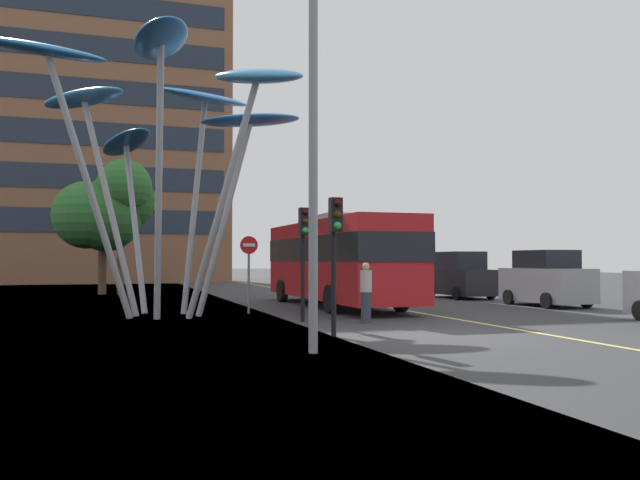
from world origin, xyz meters
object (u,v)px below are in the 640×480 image
object	(u,v)px
no_entry_sign	(249,262)
car_parked_mid	(546,280)
red_bus	(337,257)
traffic_light_kerb_near	(335,236)
leaf_sculpture	(166,109)
pedestrian	(366,293)
street_lamp	(327,92)
traffic_light_kerb_far	(304,239)
car_parked_far	(460,277)

from	to	relation	value
no_entry_sign	car_parked_mid	bearing A→B (deg)	-0.29
red_bus	traffic_light_kerb_near	distance (m)	10.01
red_bus	no_entry_sign	world-z (taller)	red_bus
red_bus	leaf_sculpture	world-z (taller)	leaf_sculpture
red_bus	pedestrian	world-z (taller)	red_bus
traffic_light_kerb_near	street_lamp	world-z (taller)	street_lamp
car_parked_mid	street_lamp	size ratio (longest dim) A/B	0.48
traffic_light_kerb_far	pedestrian	bearing A→B (deg)	-25.45
traffic_light_kerb_near	street_lamp	bearing A→B (deg)	-112.80
traffic_light_kerb_far	street_lamp	xyz separation A→B (m)	(-1.33, -6.10, 2.69)
car_parked_mid	traffic_light_kerb_far	bearing A→B (deg)	-162.49
car_parked_mid	no_entry_sign	world-z (taller)	no_entry_sign
traffic_light_kerb_near	traffic_light_kerb_far	world-z (taller)	traffic_light_kerb_far
car_parked_far	no_entry_sign	xyz separation A→B (m)	(-11.29, -5.70, 0.72)
street_lamp	no_entry_sign	bearing A→B (deg)	87.42
traffic_light_kerb_far	street_lamp	distance (m)	6.79
traffic_light_kerb_near	traffic_light_kerb_far	size ratio (longest dim) A/B	0.98
red_bus	car_parked_far	distance (m)	8.23
car_parked_far	street_lamp	bearing A→B (deg)	-127.46
leaf_sculpture	traffic_light_kerb_near	xyz separation A→B (m)	(3.33, -6.84, -4.26)
car_parked_far	no_entry_sign	bearing A→B (deg)	-153.19
no_entry_sign	traffic_light_kerb_near	bearing A→B (deg)	-85.63
traffic_light_kerb_far	no_entry_sign	world-z (taller)	traffic_light_kerb_far
leaf_sculpture	traffic_light_kerb_near	distance (m)	8.72
car_parked_mid	traffic_light_kerb_near	bearing A→B (deg)	-147.36
leaf_sculpture	car_parked_mid	xyz separation A→B (m)	(14.54, 0.34, -5.61)
leaf_sculpture	no_entry_sign	bearing A→B (deg)	8.27
red_bus	car_parked_mid	xyz separation A→B (m)	(7.87, -2.24, -0.89)
leaf_sculpture	no_entry_sign	world-z (taller)	leaf_sculpture
traffic_light_kerb_far	car_parked_far	world-z (taller)	traffic_light_kerb_far
car_parked_mid	car_parked_far	xyz separation A→B (m)	(-0.48, 5.76, -0.01)
car_parked_mid	street_lamp	distance (m)	16.01
red_bus	no_entry_sign	size ratio (longest dim) A/B	4.25
traffic_light_kerb_near	traffic_light_kerb_far	distance (m)	3.77
traffic_light_kerb_far	car_parked_far	xyz separation A→B (m)	(10.39, 9.20, -1.39)
leaf_sculpture	pedestrian	distance (m)	8.73
leaf_sculpture	car_parked_far	xyz separation A→B (m)	(14.06, 6.11, -5.62)
car_parked_mid	pedestrian	xyz separation A→B (m)	(-9.25, -4.21, -0.16)
leaf_sculpture	red_bus	bearing A→B (deg)	21.18
traffic_light_kerb_near	traffic_light_kerb_far	bearing A→B (deg)	84.81
leaf_sculpture	street_lamp	distance (m)	9.60
traffic_light_kerb_far	car_parked_far	size ratio (longest dim) A/B	0.83
leaf_sculpture	street_lamp	size ratio (longest dim) A/B	1.25
traffic_light_kerb_near	traffic_light_kerb_far	xyz separation A→B (m)	(0.34, 3.75, 0.04)
car_parked_mid	no_entry_sign	bearing A→B (deg)	179.71
leaf_sculpture	traffic_light_kerb_far	world-z (taller)	leaf_sculpture
leaf_sculpture	traffic_light_kerb_near	bearing A→B (deg)	-64.07
street_lamp	leaf_sculpture	bearing A→B (deg)	104.30
street_lamp	no_entry_sign	world-z (taller)	street_lamp
red_bus	leaf_sculpture	xyz separation A→B (m)	(-6.68, -2.59, 4.72)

